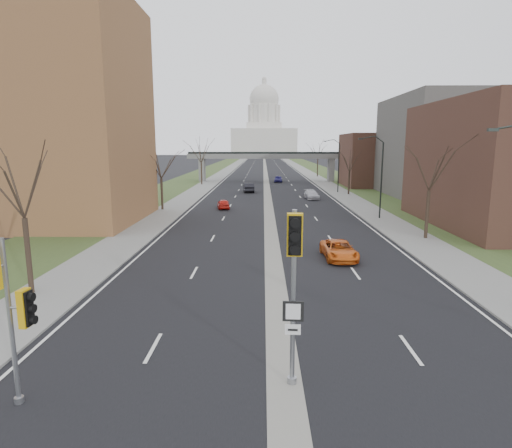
{
  "coord_description": "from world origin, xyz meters",
  "views": [
    {
      "loc": [
        -0.73,
        -13.46,
        7.8
      ],
      "look_at": [
        -1.09,
        8.44,
        3.76
      ],
      "focal_mm": 30.0,
      "sensor_mm": 36.0,
      "label": 1
    }
  ],
  "objects_px": {
    "car_left_near": "(223,204)",
    "car_right_mid": "(311,195)",
    "signal_pole_left": "(10,300)",
    "car_left_far": "(249,187)",
    "car_right_far": "(278,179)",
    "signal_pole_median": "(294,268)",
    "car_right_near": "(339,250)"
  },
  "relations": [
    {
      "from": "car_left_near",
      "to": "car_right_mid",
      "type": "distance_m",
      "value": 15.74
    },
    {
      "from": "car_left_near",
      "to": "signal_pole_left",
      "type": "bearing_deg",
      "value": 78.74
    },
    {
      "from": "signal_pole_left",
      "to": "car_right_mid",
      "type": "height_order",
      "value": "signal_pole_left"
    },
    {
      "from": "car_left_near",
      "to": "car_left_far",
      "type": "height_order",
      "value": "car_left_far"
    },
    {
      "from": "car_left_far",
      "to": "car_right_mid",
      "type": "xyz_separation_m",
      "value": [
        9.63,
        -9.47,
        -0.13
      ]
    },
    {
      "from": "car_right_far",
      "to": "car_right_mid",
      "type": "bearing_deg",
      "value": -78.03
    },
    {
      "from": "car_left_near",
      "to": "car_right_mid",
      "type": "height_order",
      "value": "car_right_mid"
    },
    {
      "from": "signal_pole_median",
      "to": "car_right_mid",
      "type": "bearing_deg",
      "value": 85.84
    },
    {
      "from": "car_right_mid",
      "to": "car_right_near",
      "type": "bearing_deg",
      "value": -97.72
    },
    {
      "from": "car_right_near",
      "to": "car_right_mid",
      "type": "xyz_separation_m",
      "value": [
        1.87,
        33.92,
        0.01
      ]
    },
    {
      "from": "signal_pole_median",
      "to": "signal_pole_left",
      "type": "bearing_deg",
      "value": -169.4
    },
    {
      "from": "signal_pole_left",
      "to": "signal_pole_median",
      "type": "bearing_deg",
      "value": 13.47
    },
    {
      "from": "car_right_mid",
      "to": "car_right_far",
      "type": "distance_m",
      "value": 29.77
    },
    {
      "from": "car_right_mid",
      "to": "car_left_near",
      "type": "bearing_deg",
      "value": -144.84
    },
    {
      "from": "signal_pole_left",
      "to": "car_left_far",
      "type": "distance_m",
      "value": 61.06
    },
    {
      "from": "car_right_near",
      "to": "car_left_far",
      "type": "bearing_deg",
      "value": 98.11
    },
    {
      "from": "signal_pole_median",
      "to": "car_right_far",
      "type": "height_order",
      "value": "signal_pole_median"
    },
    {
      "from": "signal_pole_median",
      "to": "car_right_mid",
      "type": "height_order",
      "value": "signal_pole_median"
    },
    {
      "from": "car_right_near",
      "to": "car_right_far",
      "type": "relative_size",
      "value": 1.09
    },
    {
      "from": "signal_pole_left",
      "to": "signal_pole_median",
      "type": "relative_size",
      "value": 0.89
    },
    {
      "from": "car_right_near",
      "to": "car_right_far",
      "type": "height_order",
      "value": "car_right_far"
    },
    {
      "from": "signal_pole_left",
      "to": "car_right_far",
      "type": "height_order",
      "value": "signal_pole_left"
    },
    {
      "from": "signal_pole_left",
      "to": "car_left_far",
      "type": "relative_size",
      "value": 1.11
    },
    {
      "from": "signal_pole_left",
      "to": "car_right_near",
      "type": "bearing_deg",
      "value": 59.85
    },
    {
      "from": "car_right_near",
      "to": "car_right_far",
      "type": "distance_m",
      "value": 63.47
    },
    {
      "from": "car_right_far",
      "to": "signal_pole_left",
      "type": "bearing_deg",
      "value": -92.98
    },
    {
      "from": "signal_pole_left",
      "to": "signal_pole_median",
      "type": "distance_m",
      "value": 8.37
    },
    {
      "from": "signal_pole_left",
      "to": "car_right_mid",
      "type": "bearing_deg",
      "value": 80.01
    },
    {
      "from": "car_right_far",
      "to": "car_right_near",
      "type": "bearing_deg",
      "value": -83.69
    },
    {
      "from": "car_left_far",
      "to": "car_right_mid",
      "type": "height_order",
      "value": "car_left_far"
    },
    {
      "from": "signal_pole_median",
      "to": "car_left_far",
      "type": "distance_m",
      "value": 59.88
    },
    {
      "from": "car_left_far",
      "to": "car_right_far",
      "type": "height_order",
      "value": "car_left_far"
    }
  ]
}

